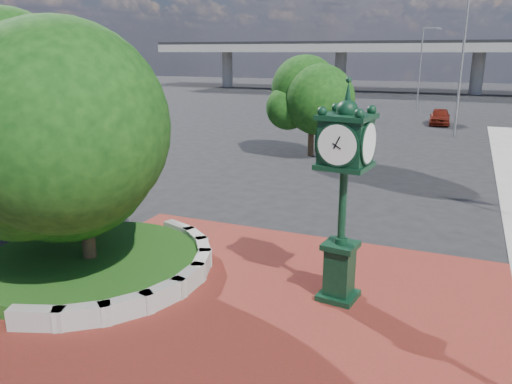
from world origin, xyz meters
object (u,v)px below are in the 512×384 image
Objects in this scene: parked_car at (440,116)px; street_lamp_near at (466,57)px; post_clock at (344,186)px; street_lamp_far at (423,63)px.

street_lamp_near is (1.61, -6.33, 4.95)m from parked_car.
street_lamp_far is (-2.30, 43.60, 1.93)m from post_clock.
street_lamp_near is at bearing 85.96° from post_clock.
parked_car is 0.42× the size of street_lamp_near.
post_clock is at bearing -86.98° from street_lamp_far.
post_clock reaches higher than parked_car.
street_lamp_far is (-4.25, 16.06, -0.76)m from street_lamp_near.
post_clock is 1.33× the size of parked_car.
parked_car is 10.92m from street_lamp_far.
street_lamp_far is (-2.64, 9.73, 4.19)m from parked_car.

